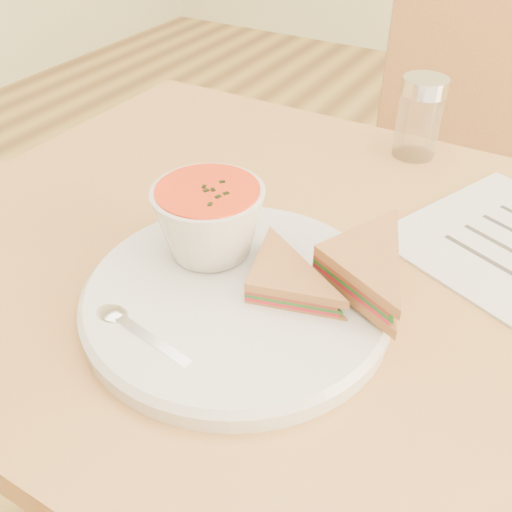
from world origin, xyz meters
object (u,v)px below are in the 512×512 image
Objects in this scene: dining_table at (319,467)px; condiment_shaker at (419,118)px; chair_far at (460,238)px; soup_bowl at (209,224)px; plate at (237,298)px.

dining_table is 0.52m from condiment_shaker.
chair_far is 0.77m from soup_bowl.
chair_far reaches higher than plate.
dining_table is 0.60m from chair_far.
condiment_shaker is (0.05, 0.40, 0.05)m from plate.
condiment_shaker is at bearing 82.96° from plate.
plate is at bearing -97.04° from condiment_shaker.
chair_far is 0.48m from condiment_shaker.
chair_far is at bearing 76.31° from soup_bowl.
plate is (-0.07, -0.11, 0.38)m from dining_table.
soup_bowl is 0.37m from condiment_shaker.
chair_far is at bearing 86.24° from dining_table.
plate is at bearing -122.55° from dining_table.
condiment_shaker reaches higher than soup_bowl.
chair_far is 0.78m from plate.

